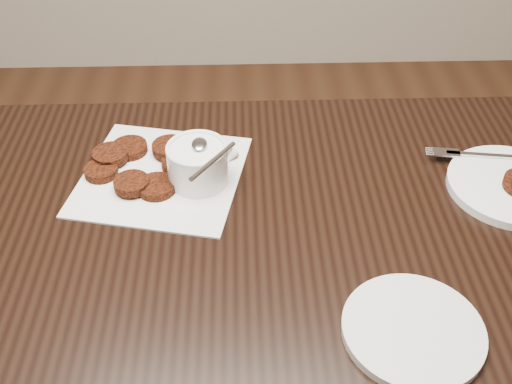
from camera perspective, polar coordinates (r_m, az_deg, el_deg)
table at (r=1.23m, az=-3.87°, el=-17.36°), size 1.27×0.82×0.75m
napkin at (r=1.07m, az=-8.78°, el=1.53°), size 0.32×0.32×0.00m
sauce_ramekin at (r=1.00m, az=-5.57°, el=4.20°), size 0.15×0.15×0.14m
patty_cluster at (r=1.08m, az=-10.91°, el=2.59°), size 0.22×0.22×0.02m
plate_with_patty at (r=1.11m, az=22.79°, el=0.85°), size 0.24×0.24×0.03m
plate_empty at (r=0.85m, az=14.42°, el=-12.37°), size 0.24×0.24×0.01m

